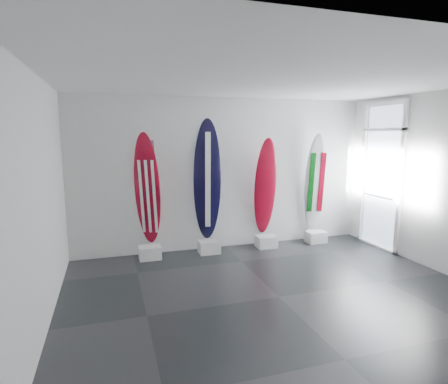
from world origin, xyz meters
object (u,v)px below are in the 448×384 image
object	(u,v)px
surfboard_navy	(207,181)
surfboard_usa	(147,190)
surfboard_swiss	(265,187)
surfboard_italy	(315,183)

from	to	relation	value
surfboard_navy	surfboard_usa	bearing A→B (deg)	-171.41
surfboard_swiss	surfboard_italy	distance (m)	1.15
surfboard_navy	surfboard_swiss	distance (m)	1.22
surfboard_navy	surfboard_swiss	size ratio (longest dim) A/B	1.17
surfboard_swiss	surfboard_italy	bearing A→B (deg)	5.31
surfboard_navy	surfboard_swiss	xyz separation A→B (m)	(1.21, 0.00, -0.18)
surfboard_italy	surfboard_usa	bearing A→B (deg)	-169.61
surfboard_navy	surfboard_italy	distance (m)	2.36
surfboard_swiss	surfboard_italy	size ratio (longest dim) A/B	0.96
surfboard_usa	surfboard_swiss	bearing A→B (deg)	21.94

